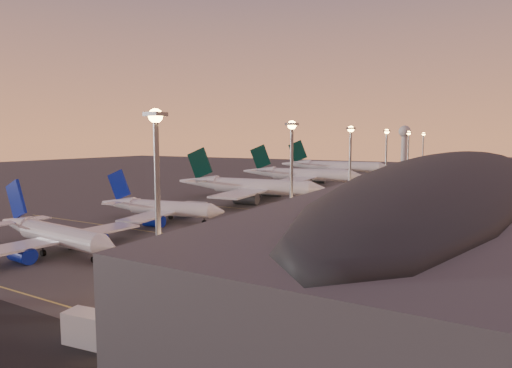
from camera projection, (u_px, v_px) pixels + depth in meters
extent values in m
plane|color=#3E3B39|center=(161.00, 227.00, 107.56)|extent=(700.00, 700.00, 0.00)
cylinder|color=silver|center=(62.00, 236.00, 82.24)|extent=(23.99, 6.02, 4.04)
cone|color=silver|center=(107.00, 246.00, 74.49)|extent=(4.16, 4.35, 4.04)
cone|color=silver|center=(16.00, 223.00, 91.87)|extent=(11.02, 4.93, 4.04)
cube|color=silver|center=(59.00, 239.00, 82.96)|extent=(9.73, 34.49, 0.44)
cylinder|color=#0D1E9D|center=(95.00, 239.00, 88.81)|extent=(5.60, 3.47, 3.03)
cylinder|color=#0D1E9D|center=(22.00, 255.00, 76.53)|extent=(5.60, 3.47, 3.03)
cube|color=#0D1E9D|center=(16.00, 199.00, 91.02)|extent=(7.43, 1.23, 8.77)
cube|color=silver|center=(19.00, 221.00, 91.07)|extent=(4.85, 12.53, 0.28)
cylinder|color=black|center=(94.00, 258.00, 76.93)|extent=(0.35, 0.35, 1.60)
cylinder|color=black|center=(94.00, 259.00, 76.95)|extent=(1.19, 0.80, 1.13)
cylinder|color=black|center=(70.00, 246.00, 85.93)|extent=(0.35, 0.35, 1.60)
cylinder|color=black|center=(70.00, 247.00, 85.95)|extent=(1.19, 0.80, 1.13)
cylinder|color=black|center=(43.00, 252.00, 81.29)|extent=(0.35, 0.35, 1.60)
cylinder|color=black|center=(43.00, 253.00, 81.31)|extent=(1.19, 0.80, 1.13)
cylinder|color=silver|center=(171.00, 208.00, 114.71)|extent=(24.08, 7.71, 4.04)
cone|color=silver|center=(217.00, 211.00, 109.89)|extent=(4.41, 4.59, 4.04)
cone|color=silver|center=(118.00, 203.00, 120.68)|extent=(11.22, 5.67, 4.04)
cube|color=silver|center=(167.00, 211.00, 115.18)|extent=(12.14, 34.69, 0.44)
cylinder|color=#0D1E9D|center=(184.00, 212.00, 122.03)|extent=(5.77, 3.83, 3.03)
cylinder|color=#0D1E9D|center=(154.00, 221.00, 108.09)|extent=(5.77, 3.83, 3.03)
cube|color=#0D1E9D|center=(119.00, 185.00, 119.94)|extent=(7.41, 1.76, 8.77)
cube|color=silver|center=(122.00, 201.00, 120.16)|extent=(5.70, 12.70, 0.28)
cylinder|color=black|center=(204.00, 221.00, 111.52)|extent=(0.37, 0.37, 1.60)
cylinder|color=black|center=(204.00, 222.00, 111.54)|extent=(1.23, 0.88, 1.13)
cylinder|color=black|center=(171.00, 217.00, 118.30)|extent=(0.37, 0.37, 1.60)
cylinder|color=black|center=(171.00, 217.00, 118.33)|extent=(1.23, 0.88, 1.13)
cylinder|color=black|center=(159.00, 220.00, 113.04)|extent=(0.37, 0.37, 1.60)
cylinder|color=black|center=(159.00, 221.00, 113.06)|extent=(1.23, 0.88, 1.13)
cylinder|color=silver|center=(261.00, 187.00, 154.88)|extent=(37.11, 9.17, 5.56)
cone|color=silver|center=(319.00, 189.00, 146.28)|extent=(6.45, 6.12, 5.56)
cone|color=silver|center=(198.00, 182.00, 165.56)|extent=(17.06, 7.17, 5.56)
cube|color=silver|center=(257.00, 189.00, 155.70)|extent=(15.93, 54.50, 0.61)
cylinder|color=#53555A|center=(272.00, 191.00, 166.16)|extent=(8.67, 4.97, 4.17)
cylinder|color=#53555A|center=(246.00, 198.00, 144.67)|extent=(8.67, 4.97, 4.17)
cube|color=black|center=(200.00, 163.00, 164.47)|extent=(10.99, 1.91, 12.33)
cube|color=silver|center=(203.00, 180.00, 164.66)|extent=(7.81, 19.83, 0.39)
cylinder|color=black|center=(302.00, 200.00, 149.07)|extent=(0.49, 0.49, 2.22)
cylinder|color=black|center=(302.00, 201.00, 149.10)|extent=(1.64, 1.12, 1.56)
cylinder|color=black|center=(258.00, 196.00, 160.02)|extent=(0.49, 0.49, 2.22)
cylinder|color=black|center=(258.00, 196.00, 160.05)|extent=(1.64, 1.12, 1.56)
cylinder|color=black|center=(250.00, 198.00, 152.94)|extent=(0.49, 0.49, 2.22)
cylinder|color=black|center=(250.00, 199.00, 152.98)|extent=(1.64, 1.12, 1.56)
cylinder|color=silver|center=(311.00, 175.00, 204.81)|extent=(38.06, 9.15, 5.70)
cone|color=silver|center=(357.00, 176.00, 195.85)|extent=(6.58, 6.24, 5.70)
cone|color=silver|center=(259.00, 172.00, 215.94)|extent=(17.48, 7.24, 5.70)
cube|color=silver|center=(307.00, 177.00, 205.66)|extent=(15.97, 55.87, 0.63)
cylinder|color=#53555A|center=(317.00, 179.00, 216.35)|extent=(8.87, 5.04, 4.28)
cylinder|color=#53555A|center=(302.00, 183.00, 194.38)|extent=(8.87, 5.04, 4.28)
cube|color=black|center=(261.00, 157.00, 214.82)|extent=(11.27, 1.89, 12.65)
cube|color=silver|center=(263.00, 170.00, 215.00)|extent=(7.88, 20.31, 0.40)
cylinder|color=black|center=(344.00, 184.00, 198.75)|extent=(0.50, 0.50, 2.28)
cylinder|color=black|center=(344.00, 185.00, 198.78)|extent=(1.68, 1.14, 1.60)
cylinder|color=black|center=(307.00, 182.00, 210.09)|extent=(0.50, 0.50, 2.28)
cylinder|color=black|center=(307.00, 183.00, 210.13)|extent=(1.68, 1.14, 1.60)
cylinder|color=black|center=(302.00, 184.00, 202.86)|extent=(0.50, 0.50, 2.28)
cylinder|color=black|center=(302.00, 184.00, 202.89)|extent=(1.68, 1.14, 1.60)
cylinder|color=silver|center=(344.00, 167.00, 257.01)|extent=(42.14, 10.12, 6.31)
cone|color=silver|center=(386.00, 168.00, 247.09)|extent=(7.28, 6.90, 6.31)
cone|color=silver|center=(296.00, 164.00, 269.33)|extent=(19.35, 8.02, 6.31)
cube|color=silver|center=(340.00, 168.00, 257.95)|extent=(17.68, 61.86, 0.69)
cylinder|color=#53555A|center=(347.00, 170.00, 269.79)|extent=(9.82, 5.58, 4.73)
cylinder|color=#53555A|center=(337.00, 174.00, 245.46)|extent=(9.82, 5.58, 4.73)
cube|color=black|center=(298.00, 151.00, 268.09)|extent=(12.48, 2.09, 14.01)
cube|color=silver|center=(300.00, 163.00, 268.30)|extent=(8.72, 22.49, 0.44)
cylinder|color=black|center=(373.00, 175.00, 250.30)|extent=(0.55, 0.55, 2.52)
cylinder|color=black|center=(373.00, 176.00, 250.34)|extent=(1.86, 1.26, 1.77)
cylinder|color=black|center=(340.00, 173.00, 262.85)|extent=(0.55, 0.55, 2.52)
cylinder|color=black|center=(340.00, 174.00, 262.89)|extent=(1.86, 1.26, 1.77)
cylinder|color=black|center=(336.00, 174.00, 254.85)|extent=(0.55, 0.55, 2.52)
cylinder|color=black|center=(336.00, 175.00, 254.89)|extent=(1.86, 1.26, 1.77)
cube|color=#4A4A4E|center=(458.00, 189.00, 139.19)|extent=(40.00, 255.00, 12.00)
ellipsoid|color=black|center=(458.00, 171.00, 138.56)|extent=(39.00, 253.00, 10.92)
cube|color=#FFAC6A|center=(394.00, 188.00, 149.21)|extent=(0.40, 244.80, 8.00)
cube|color=#53555A|center=(195.00, 257.00, 64.45)|extent=(16.00, 3.20, 3.00)
cylinder|color=gray|center=(155.00, 264.00, 68.62)|extent=(0.70, 0.70, 4.40)
cube|color=#53555A|center=(301.00, 216.00, 99.04)|extent=(16.00, 3.20, 3.00)
cylinder|color=gray|center=(271.00, 222.00, 103.21)|extent=(0.70, 0.70, 4.40)
cube|color=#53555A|center=(357.00, 194.00, 137.96)|extent=(16.00, 3.20, 3.00)
cylinder|color=gray|center=(333.00, 199.00, 142.13)|extent=(0.70, 0.70, 4.40)
cube|color=#53555A|center=(395.00, 180.00, 187.26)|extent=(16.00, 3.20, 3.00)
cylinder|color=gray|center=(376.00, 184.00, 191.42)|extent=(0.70, 0.70, 4.40)
cube|color=#53555A|center=(416.00, 171.00, 235.69)|extent=(16.00, 3.20, 3.00)
cylinder|color=gray|center=(401.00, 175.00, 239.85)|extent=(0.70, 0.70, 4.40)
cylinder|color=gray|center=(158.00, 216.00, 53.99)|extent=(0.70, 0.70, 25.00)
cube|color=gray|center=(155.00, 114.00, 52.66)|extent=(2.20, 2.20, 0.50)
sphere|color=#FFB94E|center=(156.00, 116.00, 52.68)|extent=(1.80, 1.80, 1.80)
cylinder|color=gray|center=(291.00, 186.00, 88.58)|extent=(0.70, 0.70, 25.00)
cube|color=gray|center=(292.00, 124.00, 87.25)|extent=(2.20, 2.20, 0.50)
sphere|color=#FFB94E|center=(292.00, 125.00, 87.27)|extent=(1.80, 1.80, 1.80)
cylinder|color=gray|center=(350.00, 173.00, 123.17)|extent=(0.70, 0.70, 25.00)
cube|color=gray|center=(351.00, 128.00, 121.84)|extent=(2.20, 2.20, 0.50)
sphere|color=#FFB94E|center=(351.00, 129.00, 121.86)|extent=(1.80, 1.80, 1.80)
cylinder|color=gray|center=(386.00, 165.00, 162.09)|extent=(0.70, 0.70, 25.00)
cube|color=gray|center=(387.00, 131.00, 160.76)|extent=(2.20, 2.20, 0.50)
sphere|color=#FFB94E|center=(387.00, 132.00, 160.78)|extent=(1.80, 1.80, 1.80)
cylinder|color=gray|center=(408.00, 160.00, 201.00)|extent=(0.70, 0.70, 25.00)
cube|color=gray|center=(409.00, 133.00, 199.68)|extent=(2.20, 2.20, 0.50)
sphere|color=#FFB94E|center=(409.00, 133.00, 199.70)|extent=(1.80, 1.80, 1.80)
cylinder|color=gray|center=(423.00, 156.00, 239.92)|extent=(0.70, 0.70, 25.00)
cube|color=gray|center=(424.00, 134.00, 238.59)|extent=(2.20, 2.20, 0.50)
sphere|color=#FFB94E|center=(424.00, 134.00, 238.61)|extent=(1.80, 1.80, 1.80)
cylinder|color=silver|center=(404.00, 151.00, 326.15)|extent=(4.40, 4.40, 26.00)
sphere|color=silver|center=(405.00, 131.00, 324.58)|extent=(9.00, 9.00, 9.00)
cube|color=#D8C659|center=(147.00, 231.00, 103.24)|extent=(90.00, 0.36, 0.00)
cube|color=#D8C659|center=(235.00, 208.00, 137.83)|extent=(90.00, 0.36, 0.00)
cube|color=#D8C659|center=(294.00, 193.00, 176.75)|extent=(90.00, 0.36, 0.00)
cube|color=#D8C659|center=(337.00, 181.00, 224.31)|extent=(90.00, 0.36, 0.00)
cube|color=#D0B700|center=(122.00, 264.00, 74.37)|extent=(2.64, 2.16, 1.04)
cube|color=#53555A|center=(118.00, 262.00, 75.71)|extent=(1.69, 1.63, 0.76)
cylinder|color=black|center=(128.00, 266.00, 74.19)|extent=(0.45, 0.31, 0.42)
cylinder|color=black|center=(120.00, 267.00, 73.30)|extent=(0.45, 0.31, 0.42)
cylinder|color=black|center=(124.00, 264.00, 75.51)|extent=(0.45, 0.31, 0.42)
cylinder|color=black|center=(116.00, 265.00, 74.62)|extent=(0.45, 0.31, 0.42)
cube|color=#D0B700|center=(141.00, 251.00, 82.94)|extent=(2.31, 1.63, 0.98)
cube|color=#53555A|center=(136.00, 250.00, 83.93)|extent=(1.40, 1.33, 0.71)
cylinder|color=black|center=(147.00, 253.00, 83.00)|extent=(0.41, 0.22, 0.39)
cylinder|color=black|center=(141.00, 254.00, 81.96)|extent=(0.41, 0.22, 0.39)
cylinder|color=black|center=(142.00, 251.00, 83.98)|extent=(0.41, 0.22, 0.39)
cylinder|color=black|center=(136.00, 253.00, 82.94)|extent=(0.41, 0.22, 0.39)
cube|color=silver|center=(90.00, 329.00, 46.13)|extent=(6.01, 3.23, 3.54)
cube|color=#53555A|center=(109.00, 340.00, 45.28)|extent=(2.16, 2.52, 1.88)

